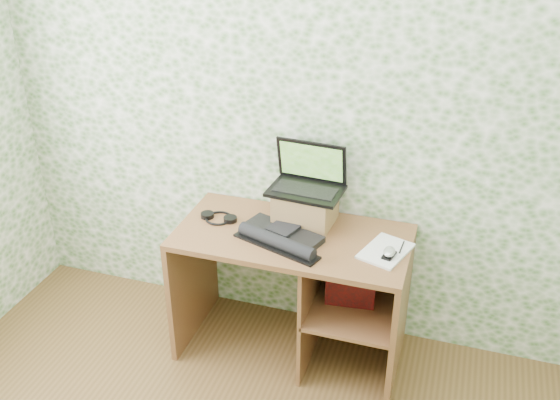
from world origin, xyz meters
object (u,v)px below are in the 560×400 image
(desk, at_px, (308,277))
(notepad, at_px, (386,251))
(riser, at_px, (305,207))
(laptop, at_px, (308,179))
(keyboard, at_px, (280,237))

(desk, relative_size, notepad, 4.40)
(desk, relative_size, riser, 4.06)
(desk, xyz_separation_m, notepad, (0.40, -0.05, 0.28))
(desk, bearing_deg, notepad, -6.55)
(desk, bearing_deg, laptop, 108.29)
(desk, distance_m, laptop, 0.53)
(riser, distance_m, notepad, 0.49)
(riser, relative_size, laptop, 0.75)
(laptop, bearing_deg, keyboard, -100.98)
(desk, xyz_separation_m, keyboard, (-0.12, -0.10, 0.29))
(laptop, xyz_separation_m, notepad, (0.45, -0.20, -0.23))
(riser, bearing_deg, laptop, 90.00)
(notepad, bearing_deg, riser, 178.67)
(laptop, bearing_deg, notepad, -19.82)
(desk, relative_size, laptop, 3.06)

